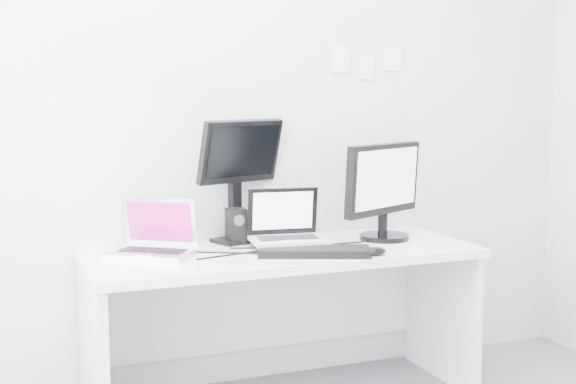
% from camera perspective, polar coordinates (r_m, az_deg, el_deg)
% --- Properties ---
extents(back_wall, '(3.60, 0.00, 3.60)m').
position_cam_1_polar(back_wall, '(3.97, -2.25, 5.64)').
color(back_wall, silver).
rests_on(back_wall, ground).
extents(desk, '(1.80, 0.70, 0.73)m').
position_cam_1_polar(desk, '(3.80, -0.40, -9.51)').
color(desk, white).
rests_on(desk, ground).
extents(macbook, '(0.44, 0.42, 0.26)m').
position_cam_1_polar(macbook, '(3.60, -9.70, -2.44)').
color(macbook, silver).
rests_on(macbook, desk).
extents(speaker, '(0.11, 0.11, 0.17)m').
position_cam_1_polar(speaker, '(3.85, -3.69, -2.43)').
color(speaker, black).
rests_on(speaker, desk).
extents(dell_laptop, '(0.37, 0.30, 0.28)m').
position_cam_1_polar(dell_laptop, '(3.72, 0.03, -1.90)').
color(dell_laptop, silver).
rests_on(dell_laptop, desk).
extents(rear_monitor, '(0.48, 0.30, 0.61)m').
position_cam_1_polar(rear_monitor, '(3.87, -3.55, 0.91)').
color(rear_monitor, black).
rests_on(rear_monitor, desk).
extents(samsung_monitor, '(0.59, 0.45, 0.49)m').
position_cam_1_polar(samsung_monitor, '(3.96, 6.89, 0.14)').
color(samsung_monitor, black).
rests_on(samsung_monitor, desk).
extents(keyboard, '(0.53, 0.35, 0.03)m').
position_cam_1_polar(keyboard, '(3.59, 1.88, -4.24)').
color(keyboard, black).
rests_on(keyboard, desk).
extents(mouse, '(0.12, 0.08, 0.04)m').
position_cam_1_polar(mouse, '(3.61, 6.11, -4.20)').
color(mouse, black).
rests_on(mouse, desk).
extents(wall_note_0, '(0.10, 0.00, 0.14)m').
position_cam_1_polar(wall_note_0, '(4.14, 3.73, 9.44)').
color(wall_note_0, white).
rests_on(wall_note_0, back_wall).
extents(wall_note_1, '(0.09, 0.00, 0.13)m').
position_cam_1_polar(wall_note_1, '(4.20, 5.59, 8.84)').
color(wall_note_1, white).
rests_on(wall_note_1, back_wall).
extents(wall_note_2, '(0.10, 0.00, 0.14)m').
position_cam_1_polar(wall_note_2, '(4.28, 7.41, 9.46)').
color(wall_note_2, white).
rests_on(wall_note_2, back_wall).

